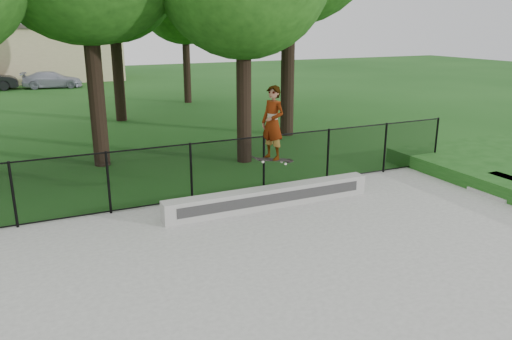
# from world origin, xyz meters

# --- Properties ---
(ground) EXTENTS (100.00, 100.00, 0.00)m
(ground) POSITION_xyz_m (0.00, 0.00, 0.00)
(ground) COLOR #184914
(ground) RESTS_ON ground
(concrete_slab) EXTENTS (14.00, 12.00, 0.06)m
(concrete_slab) POSITION_xyz_m (0.00, 0.00, 0.03)
(concrete_slab) COLOR gray
(concrete_slab) RESTS_ON ground
(grind_ledge) EXTENTS (5.32, 0.40, 0.49)m
(grind_ledge) POSITION_xyz_m (1.59, 4.70, 0.31)
(grind_ledge) COLOR #A9A8A3
(grind_ledge) RESTS_ON concrete_slab
(car_c) EXTENTS (3.82, 2.11, 1.14)m
(car_c) POSITION_xyz_m (-1.56, 32.47, 0.57)
(car_c) COLOR #9FA2B4
(car_c) RESTS_ON ground
(skater_airborne) EXTENTS (0.84, 0.73, 1.88)m
(skater_airborne) POSITION_xyz_m (1.63, 4.67, 2.10)
(skater_airborne) COLOR black
(skater_airborne) RESTS_ON ground
(chainlink_fence) EXTENTS (16.06, 0.06, 1.50)m
(chainlink_fence) POSITION_xyz_m (0.00, 5.90, 0.81)
(chainlink_fence) COLOR black
(chainlink_fence) RESTS_ON concrete_slab
(concrete_steps) EXTENTS (1.07, 1.20, 0.45)m
(concrete_steps) POSITION_xyz_m (7.59, 3.00, 0.17)
(concrete_steps) COLOR gray
(concrete_steps) RESTS_ON ground
(distant_building) EXTENTS (12.40, 6.40, 4.30)m
(distant_building) POSITION_xyz_m (-2.00, 38.00, 2.16)
(distant_building) COLOR beige
(distant_building) RESTS_ON ground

